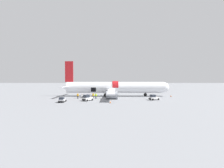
# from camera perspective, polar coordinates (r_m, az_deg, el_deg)

# --- Properties ---
(ground_plane) EXTENTS (500.00, 500.00, 0.00)m
(ground_plane) POSITION_cam_1_polar(r_m,az_deg,el_deg) (50.18, -0.10, -4.96)
(ground_plane) COLOR gray
(airplane) EXTENTS (37.86, 30.55, 12.25)m
(airplane) POSITION_cam_1_polar(r_m,az_deg,el_deg) (52.42, 0.77, -1.40)
(airplane) COLOR white
(airplane) RESTS_ON ground_plane
(baggage_tug_lead) EXTENTS (1.78, 2.86, 1.33)m
(baggage_tug_lead) POSITION_cam_1_polar(r_m,az_deg,el_deg) (40.36, -18.48, -5.79)
(baggage_tug_lead) COLOR silver
(baggage_tug_lead) RESTS_ON ground_plane
(baggage_tug_mid) EXTENTS (3.16, 2.36, 1.54)m
(baggage_tug_mid) POSITION_cam_1_polar(r_m,az_deg,el_deg) (44.09, 15.66, -5.05)
(baggage_tug_mid) COLOR white
(baggage_tug_mid) RESTS_ON ground_plane
(baggage_tug_rear) EXTENTS (2.78, 3.35, 1.68)m
(baggage_tug_rear) POSITION_cam_1_polar(r_m,az_deg,el_deg) (41.48, -9.35, -5.34)
(baggage_tug_rear) COLOR white
(baggage_tug_rear) RESTS_ON ground_plane
(baggage_cart_loading) EXTENTS (4.26, 2.42, 1.09)m
(baggage_cart_loading) POSITION_cam_1_polar(r_m,az_deg,el_deg) (48.69, -9.71, -4.52)
(baggage_cart_loading) COLOR silver
(baggage_cart_loading) RESTS_ON ground_plane
(ground_crew_loader_a) EXTENTS (0.56, 0.56, 1.75)m
(ground_crew_loader_a) POSITION_cam_1_polar(r_m,az_deg,el_deg) (45.93, -7.26, -4.41)
(ground_crew_loader_a) COLOR #1E2338
(ground_crew_loader_a) RESTS_ON ground_plane
(ground_crew_loader_b) EXTENTS (0.57, 0.38, 1.66)m
(ground_crew_loader_b) POSITION_cam_1_polar(r_m,az_deg,el_deg) (45.76, -6.15, -4.49)
(ground_crew_loader_b) COLOR #1E2338
(ground_crew_loader_b) RESTS_ON ground_plane
(ground_crew_driver) EXTENTS (0.60, 0.46, 1.72)m
(ground_crew_driver) POSITION_cam_1_polar(r_m,az_deg,el_deg) (46.71, -12.90, -4.36)
(ground_crew_driver) COLOR black
(ground_crew_driver) RESTS_ON ground_plane
(ground_crew_supervisor) EXTENTS (0.52, 0.52, 1.62)m
(ground_crew_supervisor) POSITION_cam_1_polar(r_m,az_deg,el_deg) (47.07, -7.10, -4.35)
(ground_crew_supervisor) COLOR #2D2D33
(ground_crew_supervisor) RESTS_ON ground_plane
(safety_cone_nose) EXTENTS (0.57, 0.57, 0.55)m
(safety_cone_nose) POSITION_cam_1_polar(r_m,az_deg,el_deg) (54.90, 21.53, -4.24)
(safety_cone_nose) COLOR black
(safety_cone_nose) RESTS_ON ground_plane
(safety_cone_engine_left) EXTENTS (0.47, 0.47, 0.67)m
(safety_cone_engine_left) POSITION_cam_1_polar(r_m,az_deg,el_deg) (36.91, -0.69, -6.80)
(safety_cone_engine_left) COLOR black
(safety_cone_engine_left) RESTS_ON ground_plane
(safety_cone_wingtip) EXTENTS (0.49, 0.49, 0.56)m
(safety_cone_wingtip) POSITION_cam_1_polar(r_m,az_deg,el_deg) (45.42, 1.53, -5.31)
(safety_cone_wingtip) COLOR black
(safety_cone_wingtip) RESTS_ON ground_plane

